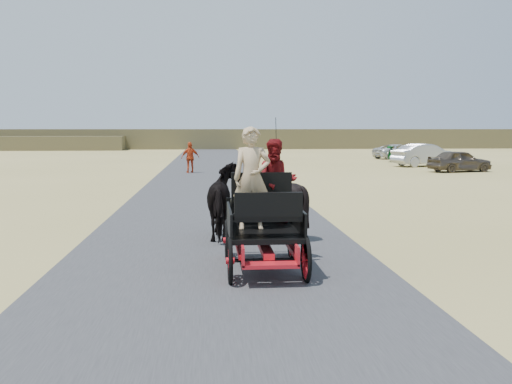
{
  "coord_description": "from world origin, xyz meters",
  "views": [
    {
      "loc": [
        -0.18,
        -9.17,
        2.49
      ],
      "look_at": [
        0.76,
        2.29,
        1.2
      ],
      "focal_mm": 40.0,
      "sensor_mm": 36.0,
      "label": 1
    }
  ],
  "objects": [
    {
      "name": "horse_left",
      "position": [
        0.21,
        3.69,
        0.85
      ],
      "size": [
        0.91,
        2.01,
        1.7
      ],
      "primitive_type": "imported",
      "rotation": [
        0.0,
        0.0,
        3.14
      ],
      "color": "black",
      "rests_on": "ground"
    },
    {
      "name": "car_a",
      "position": [
        14.16,
        22.5,
        0.63
      ],
      "size": [
        3.94,
        2.3,
        1.26
      ],
      "primitive_type": "imported",
      "rotation": [
        0.0,
        0.0,
        1.8
      ],
      "color": "brown",
      "rests_on": "ground"
    },
    {
      "name": "car_b",
      "position": [
        14.02,
        27.38,
        0.74
      ],
      "size": [
        4.75,
        2.74,
        1.48
      ],
      "primitive_type": "imported",
      "rotation": [
        0.0,
        0.0,
        1.85
      ],
      "color": "#B2B2B7",
      "rests_on": "ground"
    },
    {
      "name": "driver_man",
      "position": [
        0.56,
        0.74,
        1.62
      ],
      "size": [
        0.66,
        0.43,
        1.8
      ],
      "primitive_type": "imported",
      "color": "tan",
      "rests_on": "carriage"
    },
    {
      "name": "pedestrian",
      "position": [
        -1.25,
        22.9,
        0.86
      ],
      "size": [
        1.07,
        0.6,
        1.73
      ],
      "primitive_type": "imported",
      "rotation": [
        0.0,
        0.0,
        3.32
      ],
      "color": "#C03915",
      "rests_on": "ground"
    },
    {
      "name": "car_c",
      "position": [
        15.07,
        31.75,
        0.61
      ],
      "size": [
        4.5,
        3.34,
        1.21
      ],
      "primitive_type": "imported",
      "rotation": [
        0.0,
        0.0,
        1.12
      ],
      "color": "#0C4C19",
      "rests_on": "ground"
    },
    {
      "name": "road",
      "position": [
        0.0,
        0.0,
        0.01
      ],
      "size": [
        6.0,
        140.0,
        0.01
      ],
      "primitive_type": "cube",
      "color": "#38383A",
      "rests_on": "ground"
    },
    {
      "name": "ground",
      "position": [
        0.0,
        0.0,
        0.0
      ],
      "size": [
        140.0,
        140.0,
        0.0
      ],
      "primitive_type": "plane",
      "color": "tan"
    },
    {
      "name": "car_d",
      "position": [
        15.36,
        36.6,
        0.59
      ],
      "size": [
        4.61,
        2.95,
        1.18
      ],
      "primitive_type": "imported",
      "rotation": [
        0.0,
        0.0,
        1.82
      ],
      "color": "silver",
      "rests_on": "ground"
    },
    {
      "name": "carriage",
      "position": [
        0.76,
        0.69,
        0.36
      ],
      "size": [
        1.3,
        2.4,
        0.72
      ],
      "primitive_type": null,
      "color": "black",
      "rests_on": "ground"
    },
    {
      "name": "horse_right",
      "position": [
        1.31,
        3.69,
        0.85
      ],
      "size": [
        1.37,
        1.54,
        1.7
      ],
      "primitive_type": "imported",
      "rotation": [
        0.0,
        0.0,
        3.14
      ],
      "color": "black",
      "rests_on": "ground"
    },
    {
      "name": "ridge_far",
      "position": [
        0.0,
        62.0,
        1.2
      ],
      "size": [
        140.0,
        6.0,
        2.4
      ],
      "primitive_type": "cube",
      "color": "brown",
      "rests_on": "ground"
    },
    {
      "name": "passenger_woman",
      "position": [
        1.06,
        1.29,
        1.51
      ],
      "size": [
        0.77,
        0.6,
        1.58
      ],
      "primitive_type": "imported",
      "color": "#660C0F",
      "rests_on": "carriage"
    }
  ]
}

